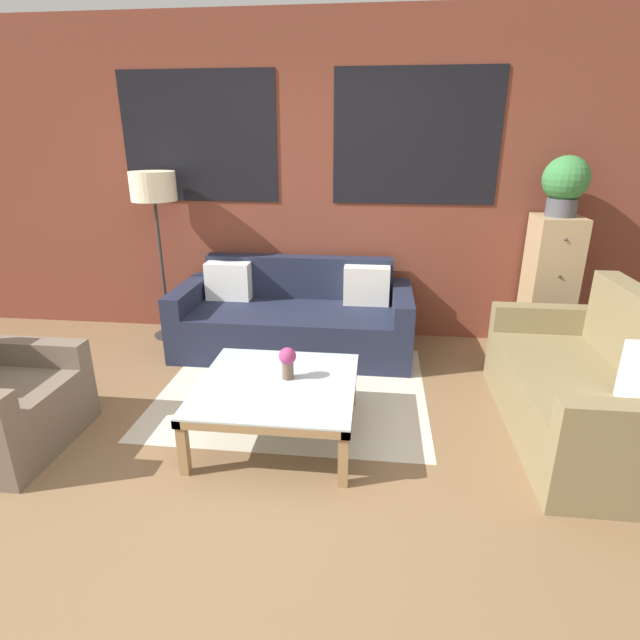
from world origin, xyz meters
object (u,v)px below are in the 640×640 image
(potted_plant, at_px, (565,183))
(flower_vase, at_px, (288,360))
(settee_vintage, at_px, (588,391))
(floor_lamp, at_px, (154,194))
(drawer_cabinet, at_px, (548,287))
(coffee_table, at_px, (277,390))
(couch_dark, at_px, (294,320))

(potted_plant, distance_m, flower_vase, 2.69)
(flower_vase, bearing_deg, settee_vintage, 4.72)
(settee_vintage, relative_size, flower_vase, 7.80)
(settee_vintage, xyz_separation_m, flower_vase, (-1.87, -0.15, 0.19))
(settee_vintage, distance_m, floor_lamp, 3.71)
(drawer_cabinet, height_order, flower_vase, drawer_cabinet)
(coffee_table, bearing_deg, drawer_cabinet, 37.66)
(floor_lamp, bearing_deg, couch_dark, -7.77)
(potted_plant, bearing_deg, settee_vintage, -95.31)
(floor_lamp, distance_m, flower_vase, 2.23)
(couch_dark, height_order, flower_vase, couch_dark)
(couch_dark, distance_m, coffee_table, 1.40)
(potted_plant, bearing_deg, couch_dark, -174.76)
(couch_dark, relative_size, coffee_table, 2.09)
(settee_vintage, bearing_deg, couch_dark, 150.38)
(couch_dark, bearing_deg, settee_vintage, -29.62)
(coffee_table, bearing_deg, couch_dark, 94.88)
(potted_plant, bearing_deg, coffee_table, -142.34)
(coffee_table, xyz_separation_m, drawer_cabinet, (2.06, 1.59, 0.28))
(coffee_table, distance_m, floor_lamp, 2.31)
(drawer_cabinet, bearing_deg, floor_lamp, -179.52)
(couch_dark, relative_size, flower_vase, 9.83)
(flower_vase, bearing_deg, coffee_table, -130.68)
(couch_dark, bearing_deg, coffee_table, -85.12)
(coffee_table, height_order, drawer_cabinet, drawer_cabinet)
(coffee_table, bearing_deg, floor_lamp, 131.32)
(couch_dark, height_order, settee_vintage, settee_vintage)
(potted_plant, bearing_deg, drawer_cabinet, -90.00)
(flower_vase, bearing_deg, floor_lamp, 133.82)
(settee_vintage, relative_size, drawer_cabinet, 1.35)
(couch_dark, bearing_deg, flower_vase, -82.32)
(coffee_table, relative_size, flower_vase, 4.69)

